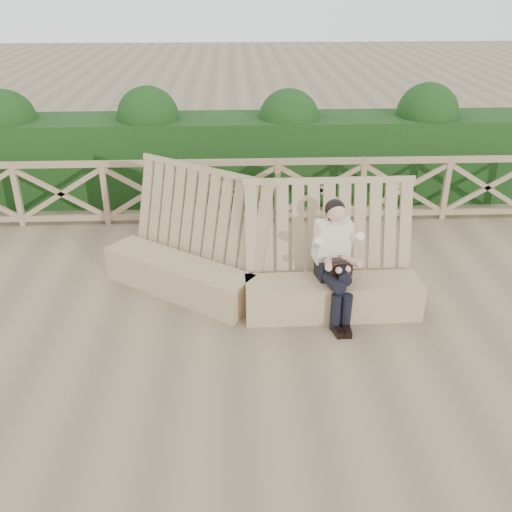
{
  "coord_description": "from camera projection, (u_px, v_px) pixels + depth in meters",
  "views": [
    {
      "loc": [
        -0.01,
        -5.47,
        3.88
      ],
      "look_at": [
        0.23,
        0.4,
        0.9
      ],
      "focal_mm": 40.0,
      "sensor_mm": 36.0,
      "label": 1
    }
  ],
  "objects": [
    {
      "name": "guardrail",
      "position": [
        234.0,
        191.0,
        9.5
      ],
      "size": [
        10.1,
        0.09,
        1.1
      ],
      "color": "#937856",
      "rests_on": "ground"
    },
    {
      "name": "woman",
      "position": [
        335.0,
        257.0,
        6.83
      ],
      "size": [
        0.48,
        0.93,
        1.47
      ],
      "rotation": [
        0.0,
        0.0,
        0.21
      ],
      "color": "black",
      "rests_on": "ground"
    },
    {
      "name": "bench",
      "position": [
        255.0,
        272.0,
        7.29
      ],
      "size": [
        4.05,
        1.92,
        1.6
      ],
      "rotation": [
        0.0,
        0.0,
        -0.25
      ],
      "color": "#9A8258",
      "rests_on": "ground"
    },
    {
      "name": "hedge",
      "position": [
        234.0,
        158.0,
        10.48
      ],
      "size": [
        12.0,
        1.2,
        1.5
      ],
      "primitive_type": "cube",
      "color": "black",
      "rests_on": "ground"
    },
    {
      "name": "ground",
      "position": [
        238.0,
        341.0,
        6.63
      ],
      "size": [
        60.0,
        60.0,
        0.0
      ],
      "primitive_type": "plane",
      "color": "#716147",
      "rests_on": "ground"
    }
  ]
}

